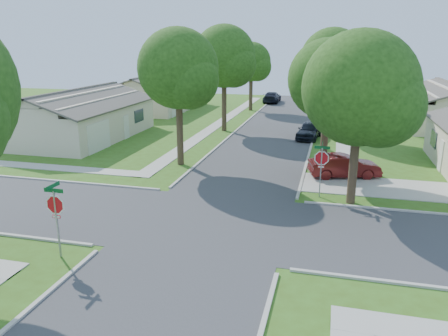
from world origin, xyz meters
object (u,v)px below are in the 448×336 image
tree_w_mid (225,59)px  tree_e_mid (333,63)px  tree_e_near (329,83)px  house_nw_far (157,97)px  tree_e_far (334,60)px  tree_w_near (179,72)px  tree_w_far (252,64)px  car_curb_west (272,97)px  car_driveway (344,166)px  stop_sign_ne (321,160)px  stop_sign_sw (55,208)px  tree_ne_corner (361,94)px  car_curb_east (309,130)px  house_ne_far (448,110)px  house_nw_near (80,120)px

tree_w_mid → tree_e_mid: bearing=-0.0°
tree_e_near → house_nw_far: size_ratio=0.61×
tree_e_far → tree_w_near: 26.71m
tree_w_far → car_curb_west: size_ratio=1.59×
tree_e_far → tree_w_far: (-9.40, -0.00, -0.47)m
tree_w_near → house_nw_far: tree_w_near is taller
tree_e_mid → house_nw_far: (-20.75, 10.99, -4.74)m
tree_e_mid → car_driveway: bearing=-84.2°
tree_e_far → tree_w_near: bearing=-110.6°
stop_sign_ne → tree_e_mid: size_ratio=0.32×
stop_sign_sw → tree_ne_corner: tree_ne_corner is taller
tree_e_far → car_curb_east: size_ratio=2.05×
tree_e_mid → house_ne_far: (11.23, 7.99, -4.74)m
stop_sign_ne → house_nw_near: size_ratio=0.22×
tree_e_mid → tree_w_far: (-9.41, 13.00, -0.75)m
tree_e_far → house_nw_far: bearing=-174.5°
house_nw_near → house_nw_far: same height
tree_e_mid → tree_w_mid: 9.40m
tree_e_far → tree_w_mid: 16.05m
car_curb_east → tree_e_mid: bearing=51.9°
car_driveway → tree_e_mid: bearing=-10.4°
stop_sign_ne → house_nw_far: house_nw_far is taller
tree_e_mid → tree_w_mid: bearing=180.0°
tree_w_near → tree_w_mid: 12.01m
tree_w_mid → house_ne_far: size_ratio=0.70×
stop_sign_sw → tree_e_near: 17.04m
stop_sign_sw → tree_e_far: bearing=76.3°
house_nw_near → stop_sign_sw: bearing=-60.2°
stop_sign_ne → house_ne_far: house_ne_far is taller
stop_sign_sw → house_nw_near: (-11.29, 19.70, -0.51)m
tree_w_mid → tree_ne_corner: tree_w_mid is taller
tree_ne_corner → car_driveway: size_ratio=2.03×
car_driveway → car_curb_west: bearing=-0.6°
house_ne_far → house_nw_near: bearing=-156.4°
tree_w_far → car_driveway: (10.65, -25.31, -4.80)m
tree_e_far → tree_w_far: 9.42m
tree_w_near → tree_w_far: (-0.01, 25.00, -0.61)m
car_curb_east → house_nw_far: bearing=154.0°
stop_sign_ne → tree_e_near: bearing=89.3°
car_driveway → tree_e_far: bearing=-13.4°
tree_e_mid → car_driveway: size_ratio=2.15×
stop_sign_ne → tree_w_near: bearing=155.3°
tree_w_mid → tree_w_far: 13.04m
stop_sign_sw → tree_w_mid: tree_w_mid is taller
tree_e_near → tree_w_mid: size_ratio=0.87×
stop_sign_ne → tree_ne_corner: 3.96m
tree_ne_corner → car_curb_west: 38.91m
stop_sign_sw → tree_w_mid: bearing=89.9°
stop_sign_sw → tree_e_near: bearing=55.4°
tree_e_mid → tree_e_far: bearing=90.0°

